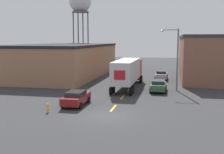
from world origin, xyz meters
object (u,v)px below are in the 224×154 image
object	(u,v)px
parked_car_left_near	(76,98)
parked_car_right_far	(161,75)
parked_car_right_mid	(158,85)
water_tower	(80,3)
street_lamp	(175,55)
semi_truck	(128,71)
fire_hydrant	(48,108)

from	to	relation	value
parked_car_left_near	parked_car_right_far	bearing A→B (deg)	69.22
parked_car_left_near	parked_car_right_mid	xyz separation A→B (m)	(7.70, 9.33, 0.00)
water_tower	street_lamp	distance (m)	38.68
semi_truck	parked_car_right_far	world-z (taller)	semi_truck
water_tower	fire_hydrant	xyz separation A→B (m)	(10.95, -43.27, -14.90)
parked_car_left_near	fire_hydrant	distance (m)	3.53
water_tower	fire_hydrant	size ratio (longest dim) A/B	22.16
semi_truck	parked_car_right_mid	distance (m)	5.01
semi_truck	parked_car_right_far	size ratio (longest dim) A/B	2.99
semi_truck	parked_car_right_mid	xyz separation A→B (m)	(4.18, -2.28, -1.55)
parked_car_left_near	parked_car_right_mid	world-z (taller)	same
parked_car_left_near	street_lamp	xyz separation A→B (m)	(9.70, 10.41, 3.79)
parked_car_right_far	water_tower	size ratio (longest dim) A/B	0.24
semi_truck	parked_car_right_mid	bearing A→B (deg)	-28.14
semi_truck	street_lamp	world-z (taller)	street_lamp
parked_car_right_far	semi_truck	bearing A→B (deg)	-115.76
parked_car_right_mid	semi_truck	bearing A→B (deg)	151.40
parked_car_right_far	fire_hydrant	xyz separation A→B (m)	(-9.31, -23.39, -0.37)
parked_car_right_mid	parked_car_left_near	bearing A→B (deg)	-129.52
semi_truck	fire_hydrant	world-z (taller)	semi_truck
street_lamp	fire_hydrant	world-z (taller)	street_lamp
parked_car_left_near	semi_truck	bearing A→B (deg)	73.16
water_tower	parked_car_right_mid	bearing A→B (deg)	-56.68
semi_truck	fire_hydrant	bearing A→B (deg)	-108.75
semi_truck	fire_hydrant	distance (m)	15.71
parked_car_right_far	parked_car_right_mid	world-z (taller)	same
parked_car_left_near	parked_car_right_far	size ratio (longest dim) A/B	1.00
water_tower	semi_truck	bearing A→B (deg)	-60.60
parked_car_left_near	water_tower	bearing A→B (deg)	107.38
parked_car_right_mid	water_tower	world-z (taller)	water_tower
semi_truck	street_lamp	xyz separation A→B (m)	(6.19, -1.20, 2.24)
semi_truck	parked_car_left_near	distance (m)	12.23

